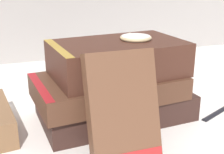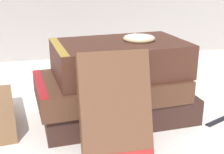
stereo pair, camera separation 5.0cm
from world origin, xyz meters
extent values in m
plane|color=white|center=(0.00, 0.00, 0.00)|extent=(3.00, 3.00, 0.00)
cube|color=#331E19|center=(0.03, 0.04, 0.02)|extent=(0.24, 0.15, 0.04)
cube|color=navy|center=(-0.08, 0.03, 0.02)|extent=(0.02, 0.13, 0.04)
cube|color=#4C2D1E|center=(0.01, 0.03, 0.06)|extent=(0.23, 0.15, 0.03)
cube|color=maroon|center=(-0.09, 0.02, 0.06)|extent=(0.02, 0.13, 0.03)
cube|color=#422319|center=(0.03, 0.03, 0.10)|extent=(0.21, 0.14, 0.05)
cube|color=olive|center=(-0.06, 0.02, 0.10)|extent=(0.02, 0.12, 0.05)
cube|color=brown|center=(0.00, -0.07, 0.07)|extent=(0.09, 0.06, 0.14)
cube|color=#B22323|center=(0.00, -0.09, 0.01)|extent=(0.09, 0.03, 0.02)
cylinder|color=white|center=(0.06, 0.04, 0.13)|extent=(0.04, 0.04, 0.01)
torus|color=tan|center=(0.06, 0.04, 0.13)|extent=(0.05, 0.05, 0.01)
sphere|color=tan|center=(0.06, 0.06, 0.13)|extent=(0.01, 0.01, 0.01)
torus|color=#4C3828|center=(-0.06, 0.17, 0.00)|extent=(0.05, 0.05, 0.00)
torus|color=#4C3828|center=(0.00, 0.16, 0.00)|extent=(0.05, 0.05, 0.00)
cylinder|color=#4C3828|center=(-0.03, 0.17, 0.00)|extent=(0.02, 0.01, 0.00)
cylinder|color=black|center=(0.21, 0.00, 0.00)|extent=(0.12, 0.06, 0.01)
camera|label=1|loc=(-0.13, -0.40, 0.23)|focal=50.00mm
camera|label=2|loc=(-0.08, -0.42, 0.23)|focal=50.00mm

